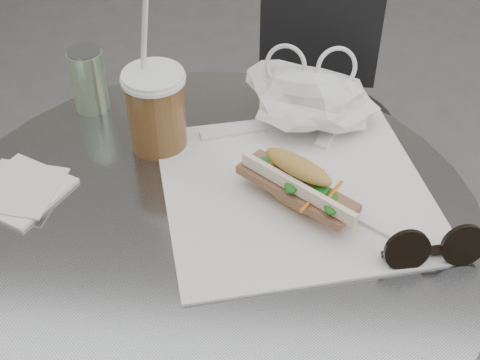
# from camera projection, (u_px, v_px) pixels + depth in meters

# --- Properties ---
(cafe_table) EXTENTS (0.76, 0.76, 0.74)m
(cafe_table) POSITION_uv_depth(u_px,v_px,m) (214.00, 340.00, 1.09)
(cafe_table) COLOR slate
(cafe_table) RESTS_ON ground
(chair_far) EXTENTS (0.37, 0.37, 0.70)m
(chair_far) POSITION_uv_depth(u_px,v_px,m) (313.00, 157.00, 1.69)
(chair_far) COLOR #29292B
(chair_far) RESTS_ON ground
(sandwich_paper) EXTENTS (0.45, 0.44, 0.00)m
(sandwich_paper) POSITION_uv_depth(u_px,v_px,m) (296.00, 190.00, 0.96)
(sandwich_paper) COLOR white
(sandwich_paper) RESTS_ON cafe_table
(banh_mi) EXTENTS (0.22, 0.20, 0.07)m
(banh_mi) POSITION_uv_depth(u_px,v_px,m) (297.00, 184.00, 0.91)
(banh_mi) COLOR #A98940
(banh_mi) RESTS_ON sandwich_paper
(iced_coffee) EXTENTS (0.10, 0.10, 0.28)m
(iced_coffee) POSITION_uv_depth(u_px,v_px,m) (156.00, 109.00, 1.00)
(iced_coffee) COLOR brown
(iced_coffee) RESTS_ON cafe_table
(sunglasses) EXTENTS (0.13, 0.05, 0.06)m
(sunglasses) POSITION_uv_depth(u_px,v_px,m) (434.00, 249.00, 0.84)
(sunglasses) COLOR black
(sunglasses) RESTS_ON cafe_table
(plastic_bag) EXTENTS (0.19, 0.15, 0.10)m
(plastic_bag) POSITION_uv_depth(u_px,v_px,m) (309.00, 101.00, 1.04)
(plastic_bag) COLOR white
(plastic_bag) RESTS_ON cafe_table
(napkin_stack) EXTENTS (0.16, 0.16, 0.01)m
(napkin_stack) POSITION_uv_depth(u_px,v_px,m) (20.00, 190.00, 0.95)
(napkin_stack) COLOR white
(napkin_stack) RESTS_ON cafe_table
(drink_can) EXTENTS (0.06, 0.06, 0.11)m
(drink_can) POSITION_uv_depth(u_px,v_px,m) (88.00, 80.00, 1.08)
(drink_can) COLOR #6EA962
(drink_can) RESTS_ON cafe_table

